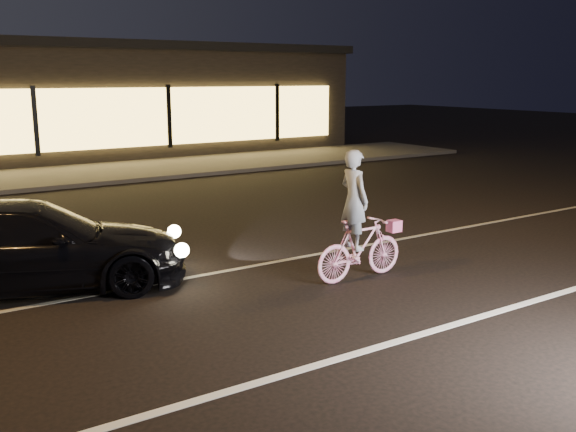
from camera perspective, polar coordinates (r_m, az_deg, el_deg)
ground at (r=8.47m, az=0.93°, el=-8.25°), size 90.00×90.00×0.00m
lane_stripe_near at (r=7.37m, az=7.62°, el=-11.59°), size 60.00×0.12×0.01m
lane_stripe_far at (r=10.10m, az=-5.45°, el=-4.86°), size 60.00×0.10×0.01m
sidewalk at (r=20.28m, az=-20.13°, el=3.29°), size 30.00×4.00×0.12m
storefront at (r=25.93m, az=-23.57°, el=9.47°), size 25.40×8.42×4.20m
cyclist at (r=9.53m, az=6.28°, el=-1.61°), size 1.55×0.53×1.96m
sedan at (r=9.76m, az=-21.99°, el=-2.51°), size 4.69×3.04×1.26m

